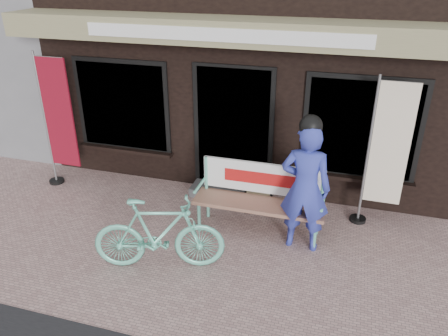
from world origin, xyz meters
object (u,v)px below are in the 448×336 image
(person, at_px, (305,186))
(nobori_cream, at_px, (385,153))
(nobori_red, at_px, (57,120))
(menu_stand, at_px, (259,189))
(bench, at_px, (260,193))
(bicycle, at_px, (159,234))

(person, xyz_separation_m, nobori_cream, (1.00, 0.89, 0.23))
(nobori_red, xyz_separation_m, menu_stand, (3.50, -0.02, -0.77))
(nobori_red, height_order, nobori_cream, nobori_red)
(menu_stand, bearing_deg, bench, -79.39)
(bench, relative_size, bicycle, 1.13)
(bicycle, height_order, nobori_cream, nobori_cream)
(person, distance_m, nobori_cream, 1.36)
(nobori_cream, xyz_separation_m, menu_stand, (-1.76, -0.24, -0.74))
(nobori_red, distance_m, menu_stand, 3.59)
(person, height_order, nobori_cream, nobori_cream)
(nobori_cream, bearing_deg, bicycle, -144.36)
(bicycle, relative_size, menu_stand, 1.95)
(bicycle, height_order, nobori_red, nobori_red)
(nobori_red, relative_size, menu_stand, 2.73)
(bench, height_order, nobori_cream, nobori_cream)
(bicycle, bearing_deg, nobori_red, 40.58)
(nobori_red, bearing_deg, bench, -6.58)
(person, xyz_separation_m, nobori_red, (-4.26, 0.67, 0.26))
(bicycle, relative_size, nobori_red, 0.71)
(bench, xyz_separation_m, person, (0.65, -0.25, 0.35))
(nobori_red, bearing_deg, bicycle, -32.90)
(bicycle, xyz_separation_m, nobori_red, (-2.56, 1.66, 0.71))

